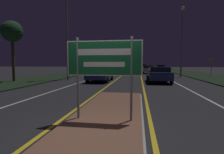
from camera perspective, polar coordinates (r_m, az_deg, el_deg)
name	(u,v)px	position (r m, az deg, el deg)	size (l,w,h in m)	color
ground_plane	(98,133)	(4.51, -4.54, -17.67)	(160.00, 160.00, 0.00)	#232326
median_island	(104,121)	(5.19, -2.57, -14.15)	(2.26, 9.30, 0.10)	#999993
verge_left	(66,75)	(26.29, -14.82, 0.71)	(5.00, 100.00, 0.08)	black
verge_right	(205,76)	(25.59, 28.12, 0.23)	(5.00, 100.00, 0.08)	black
centre_line_yellow_left	(125,74)	(29.20, 4.16, 1.13)	(0.12, 70.00, 0.01)	gold
centre_line_yellow_right	(141,74)	(29.12, 9.33, 1.08)	(0.12, 70.00, 0.01)	gold
lane_line_white_left	(108,73)	(29.57, -1.42, 1.18)	(0.12, 70.00, 0.01)	silver
lane_line_white_right	(159,74)	(29.29, 14.98, 1.00)	(0.12, 70.00, 0.01)	silver
edge_line_white_left	(91,73)	(30.24, -7.03, 1.23)	(0.10, 70.00, 0.01)	silver
edge_line_white_right	(178,74)	(29.77, 20.73, 0.92)	(0.10, 70.00, 0.01)	silver
highway_sign	(104,62)	(4.91, -2.65, 5.02)	(2.14, 0.07, 2.34)	gray
streetlight_left_near	(67,16)	(18.92, -14.59, 18.66)	(0.61, 0.61, 9.22)	gray
streetlight_right_near	(182,34)	(23.54, 21.87, 12.85)	(0.47, 0.47, 8.56)	gray
car_receding_0	(159,74)	(16.07, 15.01, 0.89)	(2.01, 4.11, 1.38)	navy
car_receding_1	(148,69)	(29.85, 11.66, 2.49)	(1.88, 4.08, 1.36)	#B7B7BC
car_receding_2	(160,68)	(42.00, 15.48, 2.99)	(1.97, 4.41, 1.36)	navy
car_receding_3	(143,66)	(53.43, 10.17, 3.43)	(1.91, 4.80, 1.46)	silver
car_approaching_0	(101,73)	(16.51, -3.74, 1.18)	(1.97, 4.48, 1.41)	navy
warning_sign	(211,65)	(25.65, 29.71, 3.47)	(0.60, 0.06, 2.38)	gray
roadside_palm_left	(12,32)	(18.35, -29.87, 12.52)	(1.85, 1.85, 5.38)	#4C3823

